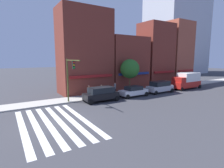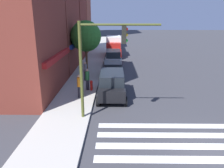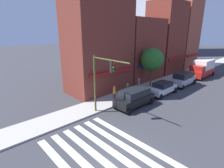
# 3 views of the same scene
# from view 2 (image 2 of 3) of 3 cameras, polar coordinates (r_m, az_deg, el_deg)

# --- Properties ---
(ground_plane) EXTENTS (200.00, 200.00, 0.00)m
(ground_plane) POSITION_cam_2_polar(r_m,az_deg,el_deg) (11.36, 24.95, -16.01)
(ground_plane) COLOR #38383D
(sidewalk_left) EXTENTS (120.00, 3.00, 0.15)m
(sidewalk_left) POSITION_cam_2_polar(r_m,az_deg,el_deg) (10.81, -16.19, -16.29)
(sidewalk_left) COLOR #B2ADA3
(sidewalk_left) RESTS_ON ground_plane
(crosswalk_stripes) EXTENTS (5.64, 10.80, 0.01)m
(crosswalk_stripes) POSITION_cam_2_polar(r_m,az_deg,el_deg) (11.36, 24.95, -16.00)
(crosswalk_stripes) COLOR silver
(crosswalk_stripes) RESTS_ON ground_plane
(storefront_row) EXTENTS (30.35, 5.30, 13.97)m
(storefront_row) POSITION_cam_2_polar(r_m,az_deg,el_deg) (28.65, -14.07, 17.45)
(storefront_row) COLOR maroon
(storefront_row) RESTS_ON ground_plane
(traffic_signal) EXTENTS (0.32, 4.45, 5.72)m
(traffic_signal) POSITION_cam_2_polar(r_m,az_deg,el_deg) (12.21, -3.31, 7.71)
(traffic_signal) COLOR #474C1E
(traffic_signal) RESTS_ON ground_plane
(suv_black) EXTENTS (4.70, 2.12, 1.94)m
(suv_black) POSITION_cam_2_polar(r_m,az_deg,el_deg) (16.69, -0.00, 0.10)
(suv_black) COLOR black
(suv_black) RESTS_ON ground_plane
(sedan_white) EXTENTS (4.43, 2.02, 1.59)m
(sedan_white) POSITION_cam_2_polar(r_m,az_deg,el_deg) (22.11, 0.19, 3.84)
(sedan_white) COLOR white
(sedan_white) RESTS_ON ground_plane
(suv_silver) EXTENTS (4.74, 2.12, 1.94)m
(suv_silver) POSITION_cam_2_polar(r_m,az_deg,el_deg) (27.64, 0.30, 6.91)
(suv_silver) COLOR #B7B7BC
(suv_silver) RESTS_ON ground_plane
(box_truck_red) EXTENTS (6.23, 2.42, 3.04)m
(box_truck_red) POSITION_cam_2_polar(r_m,az_deg,el_deg) (34.57, 0.40, 9.89)
(box_truck_red) COLOR #B21E19
(box_truck_red) RESTS_ON ground_plane
(pedestrian_orange_vest) EXTENTS (0.32, 0.32, 1.77)m
(pedestrian_orange_vest) POSITION_cam_2_polar(r_m,az_deg,el_deg) (16.24, -8.54, -0.43)
(pedestrian_orange_vest) COLOR #23232D
(pedestrian_orange_vest) RESTS_ON sidewalk_left
(pedestrian_green_top) EXTENTS (0.32, 0.32, 1.77)m
(pedestrian_green_top) POSITION_cam_2_polar(r_m,az_deg,el_deg) (17.91, -6.44, 1.31)
(pedestrian_green_top) COLOR #23232D
(pedestrian_green_top) RESTS_ON sidewalk_left
(pedestrian_grey_coat) EXTENTS (0.32, 0.32, 1.77)m
(pedestrian_grey_coat) POSITION_cam_2_polar(r_m,az_deg,el_deg) (20.62, -6.98, 3.40)
(pedestrian_grey_coat) COLOR #23232D
(pedestrian_grey_coat) RESTS_ON sidewalk_left
(fire_hydrant) EXTENTS (0.24, 0.24, 0.84)m
(fire_hydrant) POSITION_cam_2_polar(r_m,az_deg,el_deg) (17.88, -5.41, -0.22)
(fire_hydrant) COLOR red
(fire_hydrant) RESTS_ON sidewalk_left
(street_tree) EXTENTS (3.19, 3.19, 5.47)m
(street_tree) POSITION_cam_2_polar(r_m,az_deg,el_deg) (23.21, -6.87, 12.28)
(street_tree) COLOR brown
(street_tree) RESTS_ON sidewalk_left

